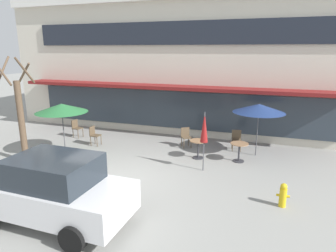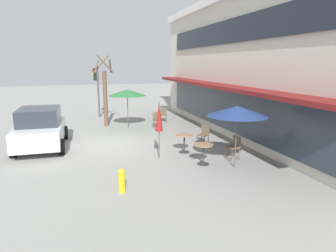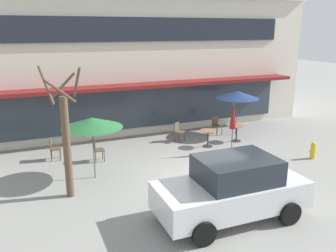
{
  "view_description": "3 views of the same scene",
  "coord_description": "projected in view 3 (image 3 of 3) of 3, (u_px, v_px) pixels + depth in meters",
  "views": [
    {
      "loc": [
        4.7,
        -8.33,
        4.35
      ],
      "look_at": [
        0.72,
        3.15,
        1.22
      ],
      "focal_mm": 32.0,
      "sensor_mm": 36.0,
      "label": 1
    },
    {
      "loc": [
        13.31,
        -1.02,
        3.62
      ],
      "look_at": [
        0.67,
        2.74,
        0.85
      ],
      "focal_mm": 32.0,
      "sensor_mm": 36.0,
      "label": 2
    },
    {
      "loc": [
        -5.53,
        -10.26,
        5.12
      ],
      "look_at": [
        0.01,
        2.74,
        1.25
      ],
      "focal_mm": 38.0,
      "sensor_mm": 36.0,
      "label": 3
    }
  ],
  "objects": [
    {
      "name": "patio_umbrella_cream_folded",
      "position": [
        238.0,
        95.0,
        17.3
      ],
      "size": [
        2.1,
        2.1,
        2.2
      ],
      "color": "#4C4C51",
      "rests_on": "ground"
    },
    {
      "name": "cafe_table_streetside",
      "position": [
        237.0,
        131.0,
        16.63
      ],
      "size": [
        0.7,
        0.7,
        0.76
      ],
      "color": "#333338",
      "rests_on": "ground"
    },
    {
      "name": "cafe_chair_1",
      "position": [
        97.0,
        149.0,
        14.09
      ],
      "size": [
        0.41,
        0.41,
        0.89
      ],
      "color": "brown",
      "rests_on": "ground"
    },
    {
      "name": "patio_umbrella_corner_open",
      "position": [
        92.0,
        123.0,
        12.14
      ],
      "size": [
        2.1,
        2.1,
        2.2
      ],
      "color": "#4C4C51",
      "rests_on": "ground"
    },
    {
      "name": "building_facade",
      "position": [
        119.0,
        57.0,
        20.45
      ],
      "size": [
        19.16,
        9.1,
        7.08
      ],
      "color": "beige",
      "rests_on": "ground"
    },
    {
      "name": "patio_umbrella_green_folded",
      "position": [
        233.0,
        116.0,
        14.7
      ],
      "size": [
        0.28,
        0.28,
        2.2
      ],
      "color": "#4C4C51",
      "rests_on": "ground"
    },
    {
      "name": "cafe_chair_3",
      "position": [
        53.0,
        147.0,
        14.25
      ],
      "size": [
        0.45,
        0.45,
        0.89
      ],
      "color": "brown",
      "rests_on": "ground"
    },
    {
      "name": "ground_plane",
      "position": [
        198.0,
        179.0,
        12.55
      ],
      "size": [
        80.0,
        80.0,
        0.0
      ],
      "primitive_type": "plane",
      "color": "gray"
    },
    {
      "name": "cafe_chair_2",
      "position": [
        178.0,
        130.0,
        16.65
      ],
      "size": [
        0.56,
        0.56,
        0.89
      ],
      "color": "brown",
      "rests_on": "ground"
    },
    {
      "name": "cafe_chair_0",
      "position": [
        216.0,
        124.0,
        17.77
      ],
      "size": [
        0.47,
        0.47,
        0.89
      ],
      "color": "brown",
      "rests_on": "ground"
    },
    {
      "name": "fire_hydrant",
      "position": [
        313.0,
        150.0,
        14.43
      ],
      "size": [
        0.36,
        0.2,
        0.71
      ],
      "color": "gold",
      "rests_on": "ground"
    },
    {
      "name": "parked_sedan",
      "position": [
        232.0,
        188.0,
        9.77
      ],
      "size": [
        4.23,
        2.07,
        1.76
      ],
      "color": "silver",
      "rests_on": "ground"
    },
    {
      "name": "cafe_table_near_wall",
      "position": [
        208.0,
        136.0,
        15.87
      ],
      "size": [
        0.7,
        0.7,
        0.76
      ],
      "color": "#333338",
      "rests_on": "ground"
    },
    {
      "name": "street_tree",
      "position": [
        66.0,
        140.0,
        10.78
      ],
      "size": [
        1.14,
        1.12,
        4.1
      ],
      "color": "brown",
      "rests_on": "ground"
    }
  ]
}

